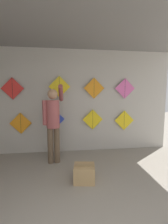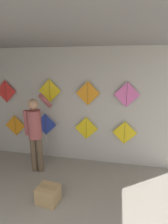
{
  "view_description": "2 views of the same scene",
  "coord_description": "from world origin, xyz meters",
  "px_view_note": "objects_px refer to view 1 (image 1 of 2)",
  "views": [
    {
      "loc": [
        -0.24,
        -0.73,
        1.58
      ],
      "look_at": [
        0.23,
        3.1,
        1.14
      ],
      "focal_mm": 24.0,
      "sensor_mm": 36.0,
      "label": 1
    },
    {
      "loc": [
        1.24,
        -0.61,
        2.43
      ],
      "look_at": [
        0.5,
        3.1,
        1.38
      ],
      "focal_mm": 28.0,
      "sensor_mm": 36.0,
      "label": 2
    }
  ],
  "objects_px": {
    "kite_7": "(125,88)",
    "kite_4": "(12,89)",
    "kite_6": "(94,88)",
    "kite_2": "(93,120)",
    "kite_3": "(124,120)",
    "kite_5": "(59,87)",
    "kite_1": "(54,121)",
    "kite_0": "(21,123)",
    "shopkeeper": "(53,119)",
    "cardboard_box": "(84,173)"
  },
  "relations": [
    {
      "from": "shopkeeper",
      "to": "kite_0",
      "type": "xyz_separation_m",
      "value": [
        -0.9,
        0.62,
        -0.19
      ]
    },
    {
      "from": "kite_4",
      "to": "kite_6",
      "type": "height_order",
      "value": "kite_6"
    },
    {
      "from": "kite_3",
      "to": "kite_5",
      "type": "distance_m",
      "value": 2.05
    },
    {
      "from": "kite_3",
      "to": "kite_2",
      "type": "bearing_deg",
      "value": 180.0
    },
    {
      "from": "kite_3",
      "to": "kite_5",
      "type": "xyz_separation_m",
      "value": [
        -1.82,
        0.0,
        0.94
      ]
    },
    {
      "from": "kite_2",
      "to": "kite_0",
      "type": "bearing_deg",
      "value": 180.0
    },
    {
      "from": "cardboard_box",
      "to": "kite_0",
      "type": "xyz_separation_m",
      "value": [
        -1.51,
        1.49,
        0.68
      ]
    },
    {
      "from": "kite_4",
      "to": "kite_7",
      "type": "bearing_deg",
      "value": 0.0
    },
    {
      "from": "kite_4",
      "to": "kite_6",
      "type": "relative_size",
      "value": 1.0
    },
    {
      "from": "kite_3",
      "to": "kite_1",
      "type": "bearing_deg",
      "value": -179.97
    },
    {
      "from": "kite_2",
      "to": "kite_4",
      "type": "height_order",
      "value": "kite_4"
    },
    {
      "from": "kite_1",
      "to": "kite_4",
      "type": "xyz_separation_m",
      "value": [
        -1.03,
        0.0,
        0.86
      ]
    },
    {
      "from": "shopkeeper",
      "to": "kite_4",
      "type": "relative_size",
      "value": 3.21
    },
    {
      "from": "kite_2",
      "to": "kite_6",
      "type": "bearing_deg",
      "value": 0.0
    },
    {
      "from": "shopkeeper",
      "to": "kite_0",
      "type": "distance_m",
      "value": 1.11
    },
    {
      "from": "kite_1",
      "to": "kite_7",
      "type": "bearing_deg",
      "value": 0.03
    },
    {
      "from": "kite_5",
      "to": "kite_1",
      "type": "bearing_deg",
      "value": -179.66
    },
    {
      "from": "cardboard_box",
      "to": "kite_5",
      "type": "xyz_separation_m",
      "value": [
        -0.48,
        1.49,
        1.65
      ]
    },
    {
      "from": "cardboard_box",
      "to": "kite_0",
      "type": "distance_m",
      "value": 2.23
    },
    {
      "from": "cardboard_box",
      "to": "kite_1",
      "type": "xyz_separation_m",
      "value": [
        -0.64,
        1.49,
        0.74
      ]
    },
    {
      "from": "kite_0",
      "to": "kite_2",
      "type": "xyz_separation_m",
      "value": [
        1.93,
        0.0,
        0.06
      ]
    },
    {
      "from": "kite_2",
      "to": "kite_4",
      "type": "distance_m",
      "value": 2.26
    },
    {
      "from": "kite_5",
      "to": "kite_6",
      "type": "bearing_deg",
      "value": 0.0
    },
    {
      "from": "kite_0",
      "to": "kite_7",
      "type": "xyz_separation_m",
      "value": [
        2.85,
        0.0,
        0.93
      ]
    },
    {
      "from": "cardboard_box",
      "to": "kite_0",
      "type": "relative_size",
      "value": 0.73
    },
    {
      "from": "shopkeeper",
      "to": "kite_6",
      "type": "distance_m",
      "value": 1.44
    },
    {
      "from": "kite_0",
      "to": "kite_2",
      "type": "relative_size",
      "value": 1.0
    },
    {
      "from": "kite_7",
      "to": "kite_4",
      "type": "bearing_deg",
      "value": 180.0
    },
    {
      "from": "kite_1",
      "to": "kite_6",
      "type": "distance_m",
      "value": 1.4
    },
    {
      "from": "cardboard_box",
      "to": "kite_1",
      "type": "distance_m",
      "value": 1.78
    },
    {
      "from": "kite_0",
      "to": "kite_6",
      "type": "distance_m",
      "value": 2.17
    },
    {
      "from": "kite_3",
      "to": "kite_5",
      "type": "relative_size",
      "value": 1.0
    },
    {
      "from": "shopkeeper",
      "to": "kite_3",
      "type": "xyz_separation_m",
      "value": [
        1.95,
        0.62,
        -0.17
      ]
    },
    {
      "from": "kite_1",
      "to": "shopkeeper",
      "type": "bearing_deg",
      "value": -87.3
    },
    {
      "from": "kite_0",
      "to": "kite_2",
      "type": "bearing_deg",
      "value": 0.0
    },
    {
      "from": "kite_3",
      "to": "kite_6",
      "type": "relative_size",
      "value": 1.0
    },
    {
      "from": "cardboard_box",
      "to": "kite_1",
      "type": "relative_size",
      "value": 0.54
    },
    {
      "from": "kite_5",
      "to": "kite_7",
      "type": "relative_size",
      "value": 1.0
    },
    {
      "from": "kite_7",
      "to": "kite_0",
      "type": "bearing_deg",
      "value": 180.0
    },
    {
      "from": "kite_6",
      "to": "kite_0",
      "type": "bearing_deg",
      "value": 180.0
    },
    {
      "from": "shopkeeper",
      "to": "kite_6",
      "type": "xyz_separation_m",
      "value": [
        1.07,
        0.62,
        0.74
      ]
    },
    {
      "from": "kite_3",
      "to": "kite_7",
      "type": "relative_size",
      "value": 1.0
    },
    {
      "from": "shopkeeper",
      "to": "kite_0",
      "type": "bearing_deg",
      "value": 138.16
    },
    {
      "from": "kite_3",
      "to": "kite_4",
      "type": "height_order",
      "value": "kite_4"
    },
    {
      "from": "kite_1",
      "to": "kite_4",
      "type": "bearing_deg",
      "value": 179.95
    },
    {
      "from": "shopkeeper",
      "to": "kite_6",
      "type": "relative_size",
      "value": 3.21
    },
    {
      "from": "cardboard_box",
      "to": "kite_4",
      "type": "relative_size",
      "value": 0.73
    },
    {
      "from": "kite_2",
      "to": "kite_3",
      "type": "distance_m",
      "value": 0.92
    },
    {
      "from": "kite_7",
      "to": "shopkeeper",
      "type": "bearing_deg",
      "value": -162.4
    },
    {
      "from": "kite_0",
      "to": "kite_6",
      "type": "height_order",
      "value": "kite_6"
    }
  ]
}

